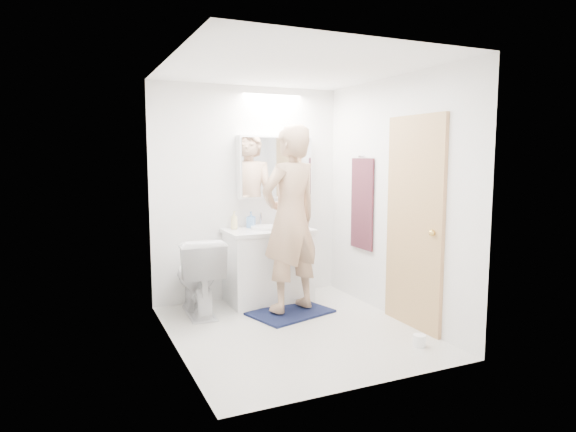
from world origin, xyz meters
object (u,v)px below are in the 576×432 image
soap_bottle_b (251,220)px  toilet_paper_roll (419,341)px  vanity_cabinet (268,267)px  toilet (198,276)px  soap_bottle_a (234,220)px  toothbrush_cup (285,222)px  medicine_cabinet (275,167)px  person (290,219)px

soap_bottle_b → toilet_paper_roll: 2.28m
vanity_cabinet → toilet: bearing=-172.1°
soap_bottle_a → toilet: bearing=-151.3°
toilet_paper_roll → toilet: bearing=132.5°
soap_bottle_a → toothbrush_cup: bearing=0.9°
toilet → toothbrush_cup: bearing=-163.6°
soap_bottle_a → soap_bottle_b: 0.21m
medicine_cabinet → toothbrush_cup: bearing=-25.0°
person → toothbrush_cup: 0.71m
toilet → soap_bottle_a: soap_bottle_a is taller
vanity_cabinet → soap_bottle_b: 0.57m
medicine_cabinet → person: size_ratio=0.47×
medicine_cabinet → toothbrush_cup: (0.11, -0.05, -0.63)m
medicine_cabinet → person: 0.88m
soap_bottle_b → toilet: bearing=-156.9°
person → toilet_paper_roll: bearing=101.1°
soap_bottle_b → toothbrush_cup: size_ratio=1.88×
toilet → person: 1.12m
soap_bottle_a → vanity_cabinet: bearing=-23.7°
toilet_paper_roll → person: bearing=117.0°
toilet → soap_bottle_b: bearing=-154.5°
medicine_cabinet → toilet: 1.52m
soap_bottle_a → toilet_paper_roll: soap_bottle_a is taller
soap_bottle_a → toilet_paper_roll: size_ratio=1.84×
medicine_cabinet → toilet_paper_roll: size_ratio=8.00×
medicine_cabinet → person: (-0.13, -0.71, -0.51)m
medicine_cabinet → toilet: medicine_cabinet is taller
medicine_cabinet → toilet: size_ratio=1.09×
toilet → medicine_cabinet: bearing=-159.6°
person → soap_bottle_a: size_ratio=9.34×
person → toilet_paper_roll: person is taller
toilet → person: bearing=158.4°
medicine_cabinet → soap_bottle_b: bearing=-174.4°
toilet → toilet_paper_roll: size_ratio=7.33×
toothbrush_cup → toilet_paper_roll: bearing=-78.0°
vanity_cabinet → toilet: toilet is taller
vanity_cabinet → toilet_paper_roll: size_ratio=8.18×
soap_bottle_b → toilet_paper_roll: size_ratio=1.69×
person → toothbrush_cup: bearing=-125.4°
vanity_cabinet → toilet: 0.83m
toilet → soap_bottle_a: size_ratio=3.99×
toilet → soap_bottle_b: (0.69, 0.30, 0.51)m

